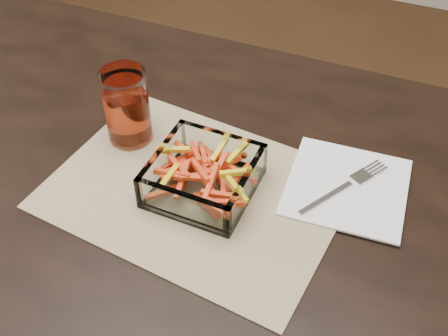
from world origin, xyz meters
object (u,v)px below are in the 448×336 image
Objects in this scene: glass_bowl at (203,178)px; fork at (346,186)px; dining_table at (137,214)px; tumbler at (127,109)px.

glass_bowl reaches higher than fork.
glass_bowl is at bearing 10.04° from dining_table.
dining_table is 0.17m from glass_bowl.
tumbler is at bearing 158.55° from glass_bowl.
dining_table is 0.18m from tumbler.
dining_table is at bearing -169.96° from glass_bowl.
fork reaches higher than dining_table.
tumbler is (-0.17, 0.07, 0.04)m from glass_bowl.
dining_table is 9.67× the size of fork.
tumbler is 0.81× the size of fork.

